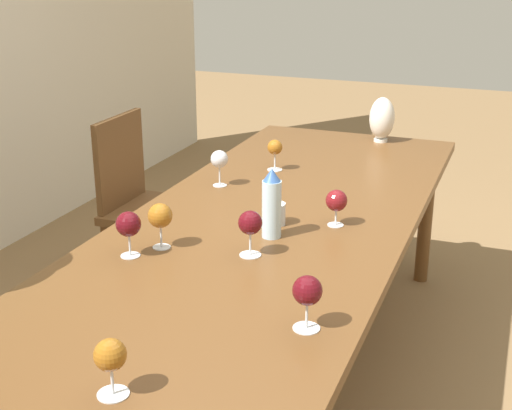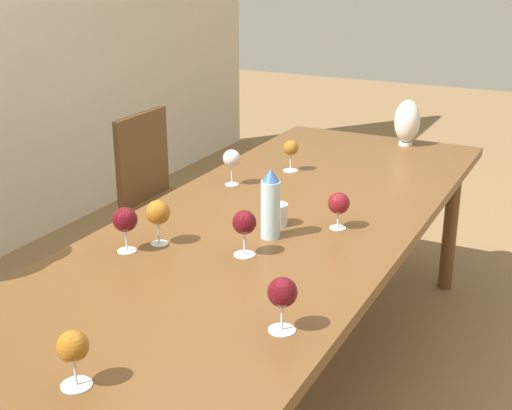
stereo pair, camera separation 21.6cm
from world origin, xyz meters
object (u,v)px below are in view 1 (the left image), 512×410
at_px(water_tumbler, 275,214).
at_px(wine_glass_2, 250,224).
at_px(wine_glass_0, 110,357).
at_px(wine_glass_5, 128,225).
at_px(wine_glass_4, 336,201).
at_px(wine_glass_3, 160,216).
at_px(wine_glass_1, 275,148).
at_px(wine_glass_6, 307,292).
at_px(vase, 382,119).
at_px(chair_far, 146,201).
at_px(wine_glass_7, 219,160).
at_px(water_bottle, 272,204).

distance_m(water_tumbler, wine_glass_2, 0.29).
bearing_deg(wine_glass_0, water_tumbler, 0.77).
xyz_separation_m(wine_glass_2, wine_glass_5, (-0.14, 0.35, -0.00)).
bearing_deg(wine_glass_4, water_tumbler, 108.17).
bearing_deg(wine_glass_3, wine_glass_1, -3.26).
height_order(wine_glass_2, wine_glass_4, wine_glass_2).
xyz_separation_m(wine_glass_0, wine_glass_1, (1.69, 0.24, 0.00)).
bearing_deg(wine_glass_6, vase, 6.31).
xyz_separation_m(wine_glass_1, chair_far, (0.01, 0.66, -0.34)).
height_order(wine_glass_1, chair_far, chair_far).
bearing_deg(wine_glass_4, chair_far, 62.97).
distance_m(wine_glass_5, wine_glass_6, 0.70).
relative_size(wine_glass_1, wine_glass_7, 0.92).
distance_m(wine_glass_0, wine_glass_1, 1.71).
bearing_deg(chair_far, wine_glass_1, -91.04).
xyz_separation_m(water_bottle, wine_glass_5, (-0.31, 0.36, -0.01)).
xyz_separation_m(wine_glass_0, chair_far, (1.71, 0.90, -0.33)).
height_order(water_bottle, wine_glass_7, water_bottle).
relative_size(water_tumbler, wine_glass_2, 0.52).
bearing_deg(water_tumbler, wine_glass_0, -179.23).
relative_size(water_bottle, wine_glass_4, 1.84).
height_order(water_tumbler, wine_glass_2, wine_glass_2).
xyz_separation_m(wine_glass_2, chair_far, (0.90, 0.90, -0.34)).
xyz_separation_m(wine_glass_2, wine_glass_4, (0.35, -0.18, -0.02)).
distance_m(wine_glass_0, wine_glass_7, 1.46).
distance_m(wine_glass_1, chair_far, 0.74).
bearing_deg(vase, chair_far, 122.64).
distance_m(water_bottle, wine_glass_0, 0.97).
bearing_deg(wine_glass_1, wine_glass_4, -142.06).
bearing_deg(wine_glass_6, wine_glass_0, 144.17).
bearing_deg(wine_glass_0, chair_far, 27.80).
bearing_deg(vase, wine_glass_0, 177.66).
height_order(wine_glass_3, wine_glass_7, wine_glass_3).
bearing_deg(wine_glass_2, wine_glass_6, -141.05).
bearing_deg(wine_glass_5, vase, -14.78).
relative_size(water_bottle, wine_glass_7, 1.61).
xyz_separation_m(water_tumbler, wine_glass_4, (0.07, -0.20, 0.05)).
distance_m(wine_glass_0, wine_glass_4, 1.17).
bearing_deg(wine_glass_5, water_bottle, -49.11).
distance_m(wine_glass_1, wine_glass_5, 1.04).
distance_m(wine_glass_3, wine_glass_5, 0.11).
relative_size(water_bottle, wine_glass_3, 1.58).
height_order(wine_glass_7, chair_far, chair_far).
distance_m(vase, chair_far, 1.23).
bearing_deg(wine_glass_5, wine_glass_1, -6.24).
xyz_separation_m(water_bottle, wine_glass_0, (-0.97, 0.01, -0.02)).
bearing_deg(wine_glass_5, wine_glass_2, -67.89).
xyz_separation_m(water_bottle, chair_far, (0.73, 0.91, -0.35)).
bearing_deg(chair_far, wine_glass_3, -147.26).
xyz_separation_m(wine_glass_2, wine_glass_7, (0.61, 0.38, 0.00)).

